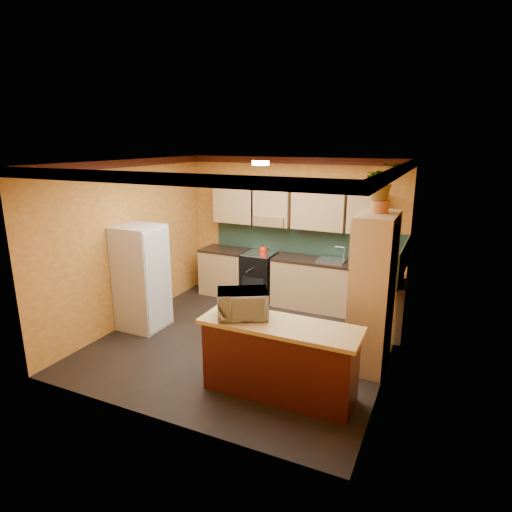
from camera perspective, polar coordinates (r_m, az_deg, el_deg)
The scene contains 15 objects.
room_shell at distance 6.31m, azimuth -0.41°, elevation 6.96°, with size 4.24×4.24×2.72m.
base_cabinets_back at distance 8.05m, azimuth 4.52°, elevation -3.36°, with size 3.65×0.60×0.88m, color tan.
countertop_back at distance 7.91m, azimuth 4.59°, elevation -0.20°, with size 3.65×0.62×0.04m, color black.
stove at distance 8.26m, azimuth 0.45°, elevation -2.70°, with size 0.58×0.58×0.91m, color black.
kettle at distance 8.03m, azimuth 0.97°, elevation 0.82°, with size 0.17×0.17×0.18m, color red, non-canonical shape.
sink at distance 7.68m, azimuth 10.03°, elevation -0.58°, with size 0.48×0.40×0.03m, color silver.
base_cabinets_right at distance 7.05m, azimuth 16.00°, elevation -6.64°, with size 0.60×0.80×0.88m, color tan.
countertop_right at distance 6.90m, azimuth 16.27°, elevation -3.09°, with size 0.62×0.80×0.04m, color black.
fridge at distance 7.14m, azimuth -15.02°, elevation -2.79°, with size 0.68×0.66×1.70m, color silver.
pantry at distance 5.89m, azimuth 15.32°, elevation -4.63°, with size 0.48×0.90×2.10m, color tan.
fern_pot at distance 5.67m, azimuth 16.20°, elevation 6.36°, with size 0.22×0.22×0.16m, color #A55527.
fern at distance 5.63m, azimuth 16.43°, elevation 9.53°, with size 0.42×0.37×0.47m, color tan.
breakfast_bar at distance 5.26m, azimuth 3.11°, elevation -13.84°, with size 1.80×0.55×0.88m, color #461710.
bar_top at distance 5.05m, azimuth 3.19°, elevation -9.22°, with size 1.90×0.65×0.05m, color tan.
microwave at distance 5.16m, azimuth -1.82°, elevation -6.38°, with size 0.60×0.40×0.33m, color silver.
Camera 1 is at (2.67, -5.38, 2.99)m, focal length 30.00 mm.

